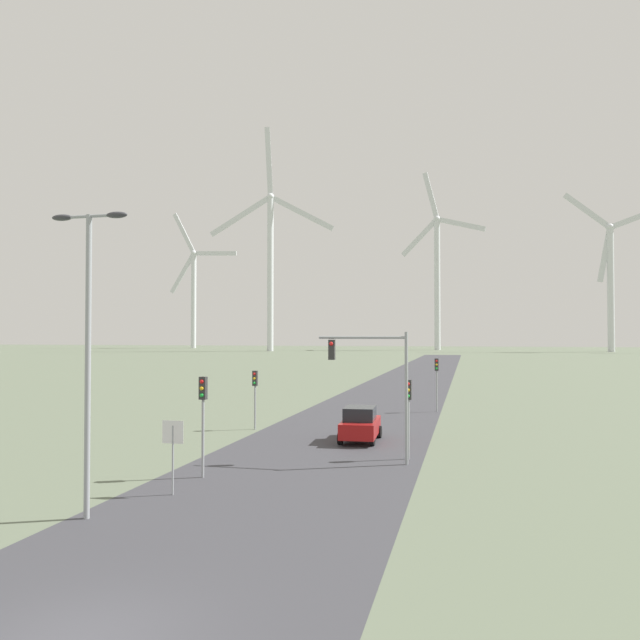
{
  "coord_description": "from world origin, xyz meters",
  "views": [
    {
      "loc": [
        6.98,
        -10.25,
        5.64
      ],
      "look_at": [
        0.0,
        19.02,
        6.35
      ],
      "focal_mm": 35.0,
      "sensor_mm": 36.0,
      "label": 1
    }
  ],
  "objects": [
    {
      "name": "traffic_light_post_mid_right",
      "position": [
        4.71,
        36.11,
        2.87
      ],
      "size": [
        0.28,
        0.33,
        3.91
      ],
      "color": "#93999E",
      "rests_on": "ground"
    },
    {
      "name": "car_approaching",
      "position": [
        1.38,
        22.45,
        0.91
      ],
      "size": [
        2.01,
        4.19,
        1.83
      ],
      "color": "maroon",
      "rests_on": "ground"
    },
    {
      "name": "traffic_light_post_near_right",
      "position": [
        4.31,
        18.23,
        2.64
      ],
      "size": [
        0.28,
        0.34,
        3.59
      ],
      "color": "#93999E",
      "rests_on": "ground"
    },
    {
      "name": "wind_turbine_center",
      "position": [
        -4.21,
        225.0,
        29.72
      ],
      "size": [
        31.28,
        6.16,
        66.88
      ],
      "color": "silver",
      "rests_on": "ground"
    },
    {
      "name": "traffic_light_post_near_left",
      "position": [
        -3.27,
        12.73,
        2.91
      ],
      "size": [
        0.28,
        0.33,
        3.97
      ],
      "color": "#93999E",
      "rests_on": "ground"
    },
    {
      "name": "traffic_light_post_mid_left",
      "position": [
        -5.43,
        25.06,
        2.57
      ],
      "size": [
        0.28,
        0.34,
        3.49
      ],
      "color": "#93999E",
      "rests_on": "ground"
    },
    {
      "name": "traffic_light_mast_overhead",
      "position": [
        2.97,
        17.04,
        4.08
      ],
      "size": [
        3.98,
        0.35,
        5.77
      ],
      "color": "#93999E",
      "rests_on": "ground"
    },
    {
      "name": "wind_turbine_far_left",
      "position": [
        -106.98,
        235.22,
        25.49
      ],
      "size": [
        30.73,
        2.6,
        58.18
      ],
      "color": "silver",
      "rests_on": "ground"
    },
    {
      "name": "wind_turbine_right",
      "position": [
        52.87,
        212.06,
        25.7
      ],
      "size": [
        32.03,
        2.6,
        53.74
      ],
      "color": "silver",
      "rests_on": "ground"
    },
    {
      "name": "stop_sign_near",
      "position": [
        -3.19,
        10.0,
        1.83
      ],
      "size": [
        0.81,
        0.07,
        2.61
      ],
      "color": "#93999E",
      "rests_on": "ground"
    },
    {
      "name": "road_surface",
      "position": [
        0.0,
        48.0,
        0.0
      ],
      "size": [
        10.0,
        240.0,
        0.01
      ],
      "color": "#38383D",
      "rests_on": "ground"
    },
    {
      "name": "wind_turbine_left",
      "position": [
        -59.92,
        195.84,
        33.33
      ],
      "size": [
        42.15,
        10.72,
        78.29
      ],
      "color": "silver",
      "rests_on": "ground"
    },
    {
      "name": "streetlamp",
      "position": [
        -4.45,
        6.79,
        5.9
      ],
      "size": [
        2.61,
        0.32,
        9.41
      ],
      "color": "#93999E",
      "rests_on": "ground"
    }
  ]
}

